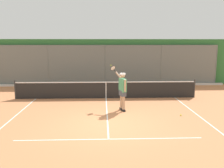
{
  "coord_description": "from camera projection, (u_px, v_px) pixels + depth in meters",
  "views": [
    {
      "loc": [
        0.18,
        9.04,
        3.17
      ],
      "look_at": [
        -0.3,
        -3.27,
        1.05
      ],
      "focal_mm": 38.7,
      "sensor_mm": 36.0,
      "label": 1
    }
  ],
  "objects": [
    {
      "name": "tennis_ball_by_sideline",
      "position": [
        181.0,
        115.0,
        10.56
      ],
      "size": [
        0.07,
        0.07,
        0.07
      ],
      "primitive_type": "sphere",
      "color": "#CCDB33",
      "rests_on": "ground"
    },
    {
      "name": "court_line_markings",
      "position": [
        109.0,
        142.0,
        7.79
      ],
      "size": [
        8.09,
        10.98,
        0.01
      ],
      "color": "white",
      "rests_on": "ground"
    },
    {
      "name": "ground_plane",
      "position": [
        108.0,
        124.0,
        9.45
      ],
      "size": [
        60.0,
        60.0,
        0.0
      ],
      "primitive_type": "plane",
      "color": "#C67A4C"
    },
    {
      "name": "tennis_net",
      "position": [
        106.0,
        90.0,
        13.86
      ],
      "size": [
        10.39,
        0.09,
        1.07
      ],
      "color": "#2D2D2D",
      "rests_on": "ground"
    },
    {
      "name": "fence_backdrop",
      "position": [
        105.0,
        62.0,
        18.51
      ],
      "size": [
        19.8,
        1.37,
        3.43
      ],
      "color": "slate",
      "rests_on": "ground"
    },
    {
      "name": "tennis_player",
      "position": [
        122.0,
        88.0,
        11.25
      ],
      "size": [
        0.76,
        1.34,
        2.08
      ],
      "rotation": [
        0.0,
        0.0,
        -1.29
      ],
      "color": "black",
      "rests_on": "ground"
    }
  ]
}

